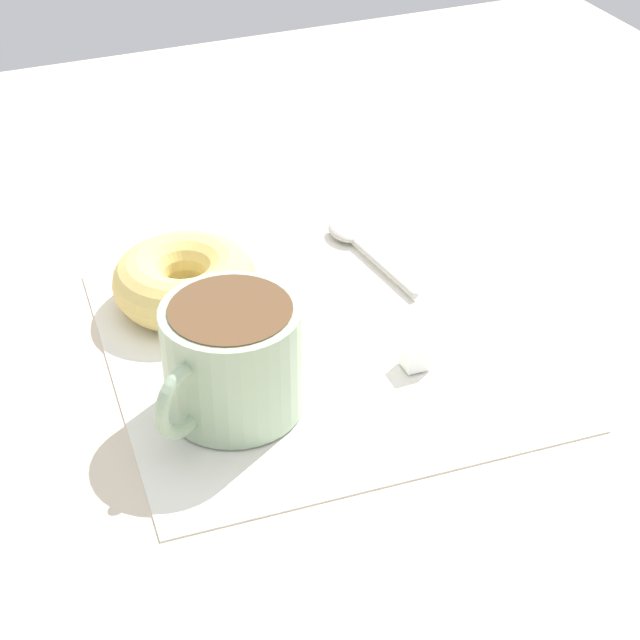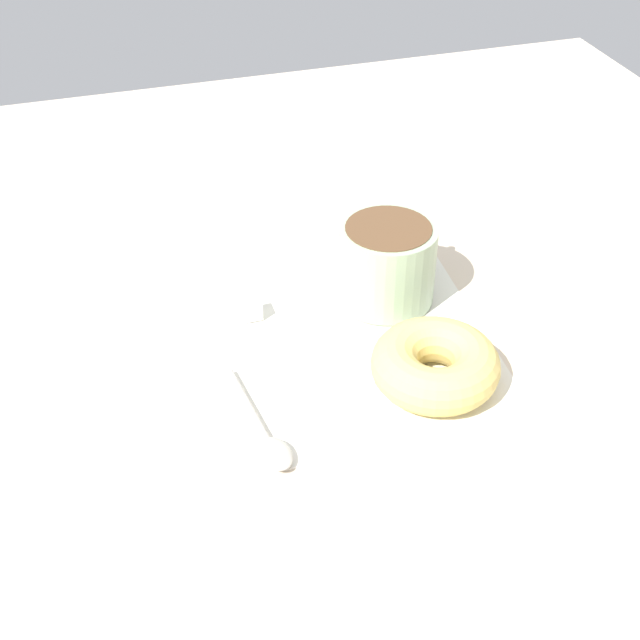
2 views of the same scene
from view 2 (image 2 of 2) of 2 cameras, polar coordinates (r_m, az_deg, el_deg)
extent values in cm
cube|color=beige|center=(80.13, 0.56, -1.71)|extent=(120.00, 120.00, 2.00)
cube|color=white|center=(79.12, 0.00, -1.23)|extent=(30.86, 30.86, 0.30)
cylinder|color=#9EB793|center=(82.04, 4.29, 3.62)|extent=(9.01, 9.01, 7.52)
cylinder|color=brown|center=(80.11, 4.41, 5.74)|extent=(7.81, 7.81, 0.60)
torus|color=#9EB793|center=(85.55, 6.17, 5.07)|extent=(3.67, 4.70, 5.11)
torus|color=#E5C66B|center=(73.77, 7.39, -2.86)|extent=(10.69, 10.69, 3.93)
ellipsoid|color=#B7B2A8|center=(68.03, -2.84, -8.55)|extent=(3.86, 2.81, 0.90)
cylinder|color=#B7B2A8|center=(72.06, -4.53, -5.59)|extent=(9.64, 1.70, 0.56)
cube|color=white|center=(81.24, -4.40, 0.72)|extent=(1.71, 1.71, 1.71)
camera|label=1|loc=(1.22, 3.11, 35.44)|focal=60.00mm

